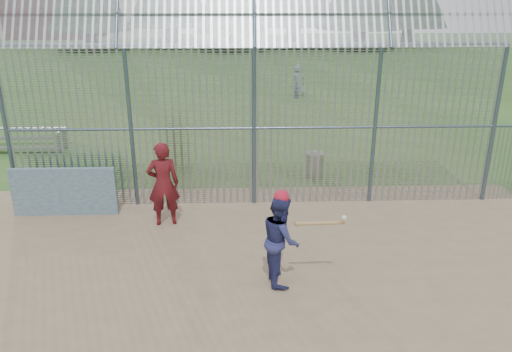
{
  "coord_description": "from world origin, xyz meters",
  "views": [
    {
      "loc": [
        -0.35,
        -8.38,
        5.14
      ],
      "look_at": [
        0.0,
        2.0,
        1.3
      ],
      "focal_mm": 35.0,
      "sensor_mm": 36.0,
      "label": 1
    }
  ],
  "objects_px": {
    "trash_can": "(315,165)",
    "onlooker": "(163,184)",
    "dugout_wall": "(64,192)",
    "bleacher": "(20,139)",
    "batter": "(281,239)"
  },
  "relations": [
    {
      "from": "trash_can",
      "to": "onlooker",
      "type": "bearing_deg",
      "value": -142.18
    },
    {
      "from": "dugout_wall",
      "to": "trash_can",
      "type": "distance_m",
      "value": 6.91
    },
    {
      "from": "onlooker",
      "to": "trash_can",
      "type": "xyz_separation_m",
      "value": [
        3.95,
        3.07,
        -0.63
      ]
    },
    {
      "from": "onlooker",
      "to": "bleacher",
      "type": "height_order",
      "value": "onlooker"
    },
    {
      "from": "trash_can",
      "to": "bleacher",
      "type": "bearing_deg",
      "value": 163.13
    },
    {
      "from": "trash_can",
      "to": "dugout_wall",
      "type": "bearing_deg",
      "value": -158.86
    },
    {
      "from": "batter",
      "to": "trash_can",
      "type": "relative_size",
      "value": 2.09
    },
    {
      "from": "onlooker",
      "to": "bleacher",
      "type": "distance_m",
      "value": 8.34
    },
    {
      "from": "batter",
      "to": "trash_can",
      "type": "distance_m",
      "value": 5.83
    },
    {
      "from": "batter",
      "to": "bleacher",
      "type": "height_order",
      "value": "batter"
    },
    {
      "from": "dugout_wall",
      "to": "onlooker",
      "type": "xyz_separation_m",
      "value": [
        2.48,
        -0.58,
        0.39
      ]
    },
    {
      "from": "dugout_wall",
      "to": "batter",
      "type": "height_order",
      "value": "batter"
    },
    {
      "from": "batter",
      "to": "onlooker",
      "type": "bearing_deg",
      "value": 38.01
    },
    {
      "from": "batter",
      "to": "dugout_wall",
      "type": "bearing_deg",
      "value": 51.49
    },
    {
      "from": "batter",
      "to": "trash_can",
      "type": "xyz_separation_m",
      "value": [
        1.46,
        5.62,
        -0.5
      ]
    }
  ]
}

